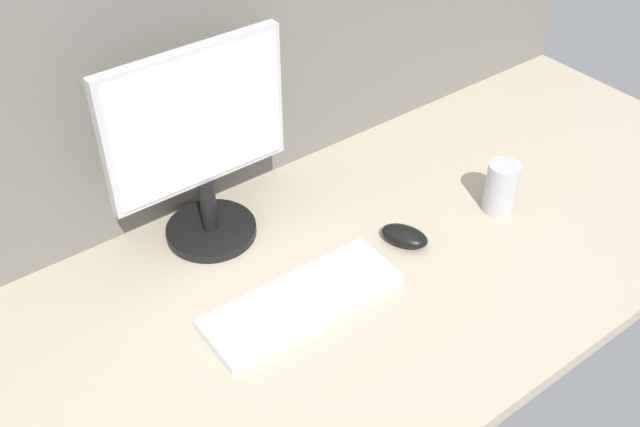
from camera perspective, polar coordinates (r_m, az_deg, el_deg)
name	(u,v)px	position (r cm, az deg, el deg)	size (l,w,h in cm)	color
ground_plane	(381,257)	(147.68, 4.65, -3.29)	(180.00, 80.00, 3.00)	tan
cubicle_wall_back	(265,11)	(151.94, -4.18, 15.16)	(180.00, 5.00, 72.63)	slate
monitor	(199,142)	(139.13, -9.18, 5.41)	(35.94, 18.00, 40.17)	black
keyboard	(302,301)	(135.06, -1.36, -6.67)	(37.00, 13.00, 2.00)	silver
mouse	(405,236)	(147.84, 6.46, -1.72)	(5.60, 9.60, 3.40)	black
mug_steel	(501,187)	(157.27, 13.64, 1.95)	(6.71, 6.71, 11.12)	#B2B2B7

